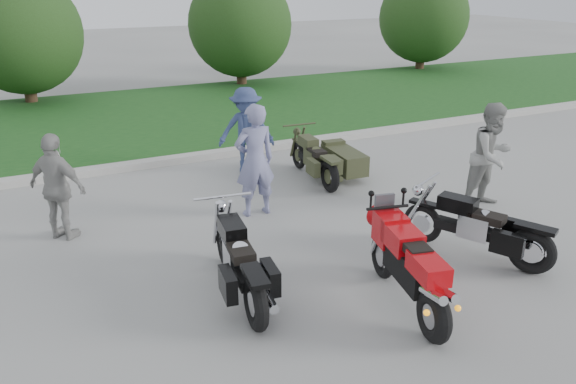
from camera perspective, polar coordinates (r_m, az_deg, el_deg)
name	(u,v)px	position (r m, az deg, el deg)	size (l,w,h in m)	color
ground	(337,286)	(7.51, 5.00, -9.52)	(80.00, 80.00, 0.00)	#A1A19B
curb	(198,157)	(12.56, -9.10, 3.57)	(60.00, 0.30, 0.15)	#AEABA3
grass_strip	(154,117)	(16.45, -13.48, 7.44)	(60.00, 8.00, 0.14)	#296021
tree_mid_left	(20,33)	(19.07, -25.54, 14.35)	(3.60, 3.60, 4.00)	#3F2B1C
tree_mid_right	(240,25)	(20.45, -4.89, 16.59)	(3.60, 3.60, 4.00)	#3F2B1C
tree_far_right	(424,17)	(24.51, 13.62, 16.86)	(3.60, 3.60, 4.00)	#3F2B1C
sportbike_red	(409,265)	(6.93, 12.19, -7.26)	(0.68, 2.07, 0.99)	black
cruiser_left	(241,265)	(7.07, -4.85, -7.41)	(0.50, 2.28, 0.88)	black
cruiser_right	(481,230)	(8.44, 19.05, -3.71)	(1.13, 2.05, 0.86)	black
cruiser_sidecar	(332,160)	(11.20, 4.53, 3.21)	(1.09, 2.09, 0.81)	black
person_stripe	(255,160)	(9.31, -3.39, 3.22)	(0.70, 0.46, 1.91)	gray
person_grey	(492,156)	(10.28, 19.98, 3.49)	(0.89, 0.70, 1.84)	gray
person_denim	(246,130)	(11.49, -4.27, 6.27)	(1.13, 0.65, 1.75)	navy
person_back	(58,187)	(9.14, -22.35, 0.44)	(0.98, 0.41, 1.67)	gray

